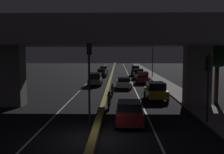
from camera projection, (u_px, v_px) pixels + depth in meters
The scene contains 22 objects.
ground_plane at pixel (95, 139), 14.28m from camera, with size 200.00×200.00×0.00m, color black.
lane_line_left_inner at pixel (93, 78), 49.20m from camera, with size 0.12×126.00×0.00m, color beige.
lane_line_right_inner at pixel (130, 78), 49.04m from camera, with size 0.12×126.00×0.00m, color beige.
median_divider at pixel (111, 77), 49.10m from camera, with size 0.41×126.00×0.40m, color olive.
sidewalk_right at pixel (161, 81), 41.96m from camera, with size 2.51×126.00×0.16m, color slate.
elevated_overpass at pixel (103, 37), 22.63m from camera, with size 21.57×11.99×8.09m.
traffic_light_left_of_median at pixel (89, 65), 17.06m from camera, with size 0.30×0.49×5.71m.
traffic_light_right_of_median at pixel (208, 76), 16.96m from camera, with size 0.30×0.49×4.66m.
street_lamp at pixel (150, 55), 49.59m from camera, with size 2.62×0.32×7.03m.
car_dark_red_lead at pixel (129, 112), 17.25m from camera, with size 1.91×4.17×1.54m.
car_taxi_yellow_second at pixel (156, 91), 26.12m from camera, with size 2.12×3.97×1.76m.
car_white_third at pixel (124, 83), 34.52m from camera, with size 1.94×4.41×1.43m.
car_dark_red_fourth at pixel (143, 77), 40.24m from camera, with size 2.09×4.24×1.76m.
car_white_fifth at pixel (139, 74), 46.78m from camera, with size 1.99×4.12×1.77m.
car_dark_green_sixth at pixel (135, 71), 53.63m from camera, with size 2.00×4.11×1.97m.
car_grey_lead_oncoming at pixel (95, 79), 37.57m from camera, with size 1.97×4.48×1.79m.
car_black_second_oncoming at pixel (102, 73), 50.11m from camera, with size 2.02×4.88×1.57m.
car_taxi_yellow_third_oncoming at pixel (104, 70), 61.08m from camera, with size 2.02×4.63×1.46m.
motorcycle_black_filtering_near at pixel (109, 102), 21.75m from camera, with size 0.33×1.86×1.50m.
motorcycle_blue_filtering_mid at pixel (112, 91), 27.91m from camera, with size 0.33×1.74×1.43m.
pedestrian_on_sidewalk at pixel (184, 90), 25.99m from camera, with size 0.33×0.33×1.72m.
roadside_tree_kerbside_near at pixel (218, 49), 24.13m from camera, with size 3.50×3.50×6.86m.
Camera 1 is at (1.27, -13.88, 4.71)m, focal length 42.00 mm.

